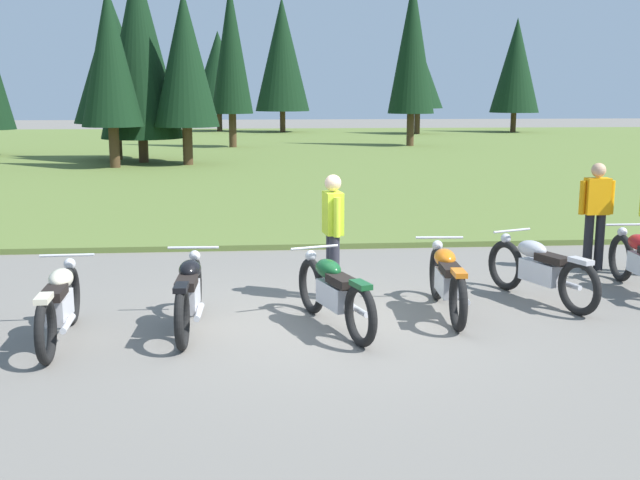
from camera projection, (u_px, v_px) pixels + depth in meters
name	position (u px, v px, depth m)	size (l,w,h in m)	color
ground_plane	(324.00, 323.00, 9.29)	(140.00, 140.00, 0.00)	slate
grass_moorland	(273.00, 152.00, 35.09)	(80.00, 44.00, 0.10)	#5B7033
forest_treeline	(206.00, 61.00, 39.68)	(40.62, 28.54, 8.83)	#47331E
motorcycle_cream	(59.00, 304.00, 8.50)	(0.62, 2.10, 0.88)	black
motorcycle_black	(189.00, 293.00, 8.94)	(0.62, 2.10, 0.88)	black
motorcycle_british_green	(334.00, 292.00, 9.00)	(0.86, 2.03, 0.88)	black
motorcycle_orange	(447.00, 280.00, 9.59)	(0.62, 2.10, 0.88)	black
motorcycle_silver	(540.00, 269.00, 10.16)	(0.94, 1.99, 0.88)	black
rider_checking_bike	(596.00, 210.00, 11.87)	(0.55, 0.22, 1.67)	black
rider_with_back_turned	(333.00, 229.00, 10.22)	(0.26, 0.55, 1.67)	#2D2D38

